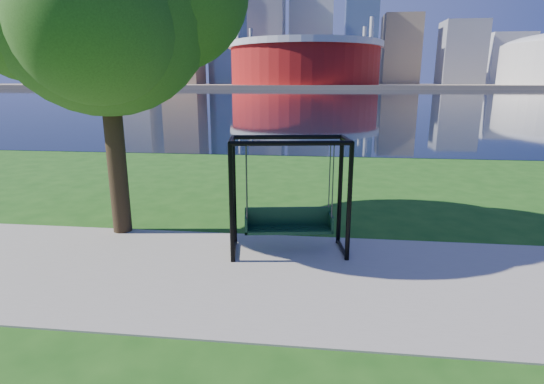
# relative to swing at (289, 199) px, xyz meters

# --- Properties ---
(ground) EXTENTS (900.00, 900.00, 0.00)m
(ground) POSITION_rel_swing_xyz_m (-0.05, -0.63, -1.11)
(ground) COLOR #1E5114
(ground) RESTS_ON ground
(path) EXTENTS (120.00, 4.00, 0.03)m
(path) POSITION_rel_swing_xyz_m (-0.05, -1.13, -1.09)
(path) COLOR #9E937F
(path) RESTS_ON ground
(river) EXTENTS (900.00, 180.00, 0.02)m
(river) POSITION_rel_swing_xyz_m (-0.05, 101.37, -1.10)
(river) COLOR black
(river) RESTS_ON ground
(far_bank) EXTENTS (900.00, 228.00, 2.00)m
(far_bank) POSITION_rel_swing_xyz_m (-0.05, 305.37, -0.11)
(far_bank) COLOR #937F60
(far_bank) RESTS_ON ground
(stadium) EXTENTS (83.00, 83.00, 32.00)m
(stadium) POSITION_rel_swing_xyz_m (-10.05, 234.37, 13.12)
(stadium) COLOR maroon
(stadium) RESTS_ON far_bank
(skyline) EXTENTS (392.00, 66.00, 96.50)m
(skyline) POSITION_rel_swing_xyz_m (-4.32, 318.77, 34.78)
(skyline) COLOR gray
(skyline) RESTS_ON far_bank
(swing) EXTENTS (2.36, 1.30, 2.29)m
(swing) POSITION_rel_swing_xyz_m (0.00, 0.00, 0.00)
(swing) COLOR black
(swing) RESTS_ON ground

